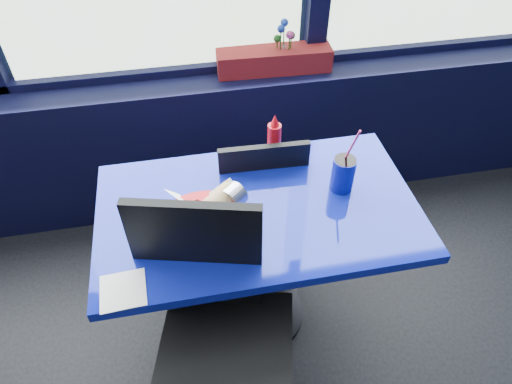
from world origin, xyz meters
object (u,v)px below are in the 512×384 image
near_table (258,238)px  chair_near_back (258,193)px  planter_box (274,60)px  food_basket (205,214)px  ketchup_bottle (274,139)px  chair_near_front (215,315)px  flower_vase (284,55)px  soda_cup (343,173)px

near_table → chair_near_back: 0.34m
planter_box → food_basket: bearing=-114.1°
ketchup_bottle → chair_near_front: bearing=-119.2°
flower_vase → soda_cup: bearing=-87.7°
soda_cup → flower_vase: bearing=92.3°
soda_cup → ketchup_bottle: bearing=132.5°
chair_near_front → planter_box: 1.33m
near_table → ketchup_bottle: size_ratio=5.73×
planter_box → ketchup_bottle: 0.62m
ketchup_bottle → food_basket: bearing=-135.8°
near_table → chair_near_back: size_ratio=1.39×
flower_vase → food_basket: bearing=-118.8°
chair_near_front → chair_near_back: (0.28, 0.65, -0.09)m
chair_near_back → soda_cup: (0.28, -0.28, 0.33)m
chair_near_front → food_basket: 0.36m
near_table → ketchup_bottle: 0.41m
chair_near_front → chair_near_back: chair_near_front is taller
chair_near_back → planter_box: planter_box is taller
food_basket → ketchup_bottle: ketchup_bottle is taller
chair_near_front → flower_vase: 1.35m
flower_vase → planter_box: bearing=175.3°
chair_near_back → food_basket: chair_near_back is taller
chair_near_front → flower_vase: flower_vase is taller
ketchup_bottle → soda_cup: (0.22, -0.24, -0.02)m
chair_near_front → planter_box: size_ratio=1.76×
near_table → chair_near_front: size_ratio=1.18×
flower_vase → food_basket: 1.05m
ketchup_bottle → soda_cup: bearing=-47.5°
planter_box → food_basket: size_ratio=1.63×
near_table → soda_cup: soda_cup is taller
near_table → flower_vase: 0.99m
near_table → soda_cup: size_ratio=3.98×
chair_near_back → flower_vase: 0.72m
chair_near_back → ketchup_bottle: bearing=145.1°
flower_vase → ketchup_bottle: 0.63m
chair_near_front → ketchup_bottle: (0.34, 0.60, 0.26)m
chair_near_back → ketchup_bottle: (0.06, -0.04, 0.35)m
chair_near_back → food_basket: (-0.26, -0.36, 0.29)m
ketchup_bottle → near_table: bearing=-113.4°
flower_vase → soda_cup: size_ratio=0.86×
chair_near_front → soda_cup: (0.55, 0.36, 0.24)m
near_table → planter_box: size_ratio=2.09×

